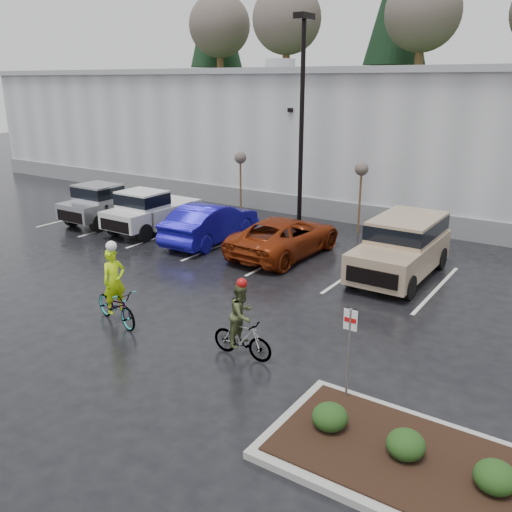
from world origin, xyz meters
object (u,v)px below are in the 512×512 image
Objects in this scene: cyclist_olive at (242,328)px; cyclist_hivis at (116,298)px; sapling_west at (240,161)px; pickup_white at (157,209)px; lamppost at (302,102)px; car_red at (285,236)px; fire_lane_sign at (349,344)px; car_blue at (211,222)px; sapling_mid at (361,173)px; suv_tan at (400,249)px; pickup_silver at (113,201)px.

cyclist_hivis is at bearing 92.42° from cyclist_olive.
sapling_west reaches higher than pickup_white.
car_red is at bearing -68.88° from lamppost.
fire_lane_sign is 10.45m from car_red.
fire_lane_sign is 0.90× the size of cyclist_hivis.
fire_lane_sign is 12.82m from car_blue.
lamppost is 2.88× the size of sapling_mid.
car_red is 2.24× the size of cyclist_hivis.
suv_tan is 7.87m from cyclist_olive.
pickup_silver is (-16.13, 8.19, -0.43)m from fire_lane_sign.
lamppost is at bearing -66.90° from car_red.
lamppost is 1.77× the size of pickup_silver.
sapling_mid reaches higher than fire_lane_sign.
suv_tan is at bearing -52.53° from sapling_mid.
sapling_mid is at bearing 8.03° from cyclist_olive.
cyclist_olive is at bearing -71.15° from cyclist_hivis.
lamppost is 5.07m from sapling_west.
cyclist_olive is (4.11, 0.35, 0.03)m from cyclist_hivis.
lamppost reaches higher than car_blue.
pickup_silver is at bearing -4.91° from car_blue.
car_red is at bearing 179.68° from car_blue.
fire_lane_sign is 3.12m from cyclist_olive.
cyclist_olive is (-3.02, 0.44, -0.63)m from fire_lane_sign.
sapling_west is 7.34m from car_red.
fire_lane_sign reaches higher than pickup_white.
car_blue reaches higher than car_red.
fire_lane_sign is 7.17m from cyclist_hivis.
lamppost is 10.22m from pickup_silver.
suv_tan is at bearing -30.81° from lamppost.
sapling_mid is 1.45× the size of fire_lane_sign.
sapling_west is 5.14m from pickup_white.
sapling_mid is 9.33m from pickup_white.
cyclist_olive is at bearing -54.62° from sapling_west.
lamppost is 4.19× the size of fire_lane_sign.
car_red is 8.49m from cyclist_olive.
pickup_white is at bearing 148.23° from fire_lane_sign.
sapling_west is at bearing -72.48° from car_blue.
pickup_silver is (-10.83, -4.61, -1.75)m from sapling_mid.
pickup_white is 6.80m from car_red.
fire_lane_sign is 1.05× the size of cyclist_olive.
cyclist_hivis is (-1.84, -12.70, -1.98)m from sapling_mid.
sapling_mid is 13.92m from fire_lane_sign.
suv_tan is (6.02, -3.59, -4.66)m from lamppost.
pickup_silver is at bearing -133.20° from sapling_west.
cyclist_hivis reaches higher than suv_tan.
suv_tan is (14.34, 0.02, 0.05)m from pickup_silver.
car_red is (-1.12, -4.58, -1.97)m from sapling_mid.
pickup_white is (-7.91, -4.62, -1.75)m from sapling_mid.
fire_lane_sign is at bearing -56.54° from lamppost.
pickup_white is (2.92, -0.01, 0.00)m from pickup_silver.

